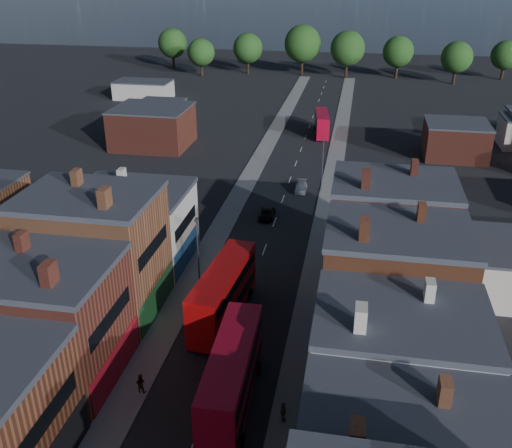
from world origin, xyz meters
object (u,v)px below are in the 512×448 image
at_px(ped_1, 140,383).
at_px(bus_1, 232,376).
at_px(car_3, 301,187).
at_px(ped_3, 283,412).
at_px(car_2, 267,214).
at_px(bus_0, 223,292).
at_px(bus_2, 322,123).

bearing_deg(ped_1, bus_1, -178.32).
bearing_deg(car_3, ped_1, -101.25).
relative_size(car_3, ped_3, 2.46).
bearing_deg(ped_1, ped_3, 177.32).
bearing_deg(car_3, bus_1, -91.97).
bearing_deg(bus_1, car_2, 93.40).
height_order(bus_0, ped_3, bus_0).
height_order(ped_1, ped_3, ped_3).
bearing_deg(bus_1, bus_2, 87.62).
height_order(bus_0, bus_1, bus_1).
bearing_deg(car_3, car_2, -109.37).
height_order(bus_1, car_3, bus_1).
relative_size(bus_0, bus_2, 1.20).
relative_size(ped_1, ped_3, 0.98).
height_order(car_2, car_3, car_3).
xyz_separation_m(bus_1, ped_1, (-7.49, 0.13, -1.96)).
distance_m(car_2, ped_3, 37.02).
xyz_separation_m(car_2, ped_3, (7.21, -36.31, 0.38)).
xyz_separation_m(ped_1, ped_3, (11.58, -1.09, 0.01)).
distance_m(bus_0, ped_1, 12.29).
bearing_deg(ped_3, bus_2, -8.20).
bearing_deg(bus_2, ped_1, -103.29).
height_order(bus_2, ped_1, bus_2).
bearing_deg(bus_0, ped_3, -53.39).
bearing_deg(bus_2, car_2, -102.67).
relative_size(bus_0, ped_1, 7.56).
height_order(car_2, ped_1, ped_1).
bearing_deg(bus_0, car_3, 89.52).
height_order(bus_0, bus_2, bus_0).
bearing_deg(ped_3, car_2, 0.72).
bearing_deg(ped_1, car_2, -94.38).
height_order(bus_1, ped_3, bus_1).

